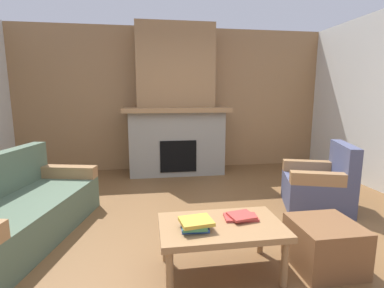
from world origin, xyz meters
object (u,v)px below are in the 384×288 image
Objects in this scene: armchair at (320,186)px; ottoman at (324,245)px; couch at (18,211)px; fireplace at (176,110)px; coffee_table at (221,230)px.

armchair reaches higher than ottoman.
couch reaches higher than ottoman.
coffee_table is (0.05, -3.21, -0.79)m from fireplace.
ottoman is at bearing -73.82° from fireplace.
couch is at bearing -128.88° from fireplace.
couch is 3.74× the size of ottoman.
fireplace is at bearing 129.30° from armchair.
armchair is at bearing 59.25° from ottoman.
fireplace is 2.70× the size of coffee_table.
armchair is (1.67, -2.04, -0.87)m from fireplace.
ottoman is (2.80, -0.96, -0.09)m from couch.
coffee_table is at bearing -144.23° from armchair.
fireplace reaches higher than armchair.
couch is (-1.85, -2.30, -0.88)m from fireplace.
couch is at bearing 161.07° from ottoman.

